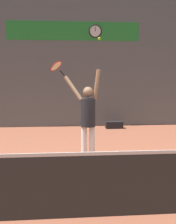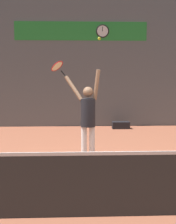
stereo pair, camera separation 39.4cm
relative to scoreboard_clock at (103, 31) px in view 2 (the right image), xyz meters
name	(u,v)px [view 2 (the right image)]	position (x,y,z in m)	size (l,w,h in m)	color
ground_plane	(88,180)	(-0.83, -6.38, -3.70)	(18.00, 18.00, 0.00)	#9E563D
back_wall	(81,63)	(-0.83, 0.08, -1.20)	(18.00, 0.10, 5.00)	slate
sponsor_banner	(81,31)	(-0.83, 0.02, 0.00)	(5.08, 0.02, 0.71)	#288C38
scoreboard_clock	(103,31)	(0.00, 0.00, 0.00)	(0.51, 0.05, 0.51)	white
court_net	(92,183)	(-0.83, -7.94, -3.20)	(8.15, 0.07, 1.06)	#333333
tennis_player	(88,115)	(-0.77, -5.05, -2.60)	(0.86, 0.52, 2.15)	white
tennis_racket	(58,67)	(-1.48, -4.64, -1.47)	(0.43, 0.42, 0.39)	black
tennis_ball	(99,38)	(-0.52, -5.14, -0.86)	(0.07, 0.07, 0.07)	#CCDB2D
equipment_bag	(121,125)	(0.66, -0.60, -3.57)	(0.65, 0.32, 0.26)	black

